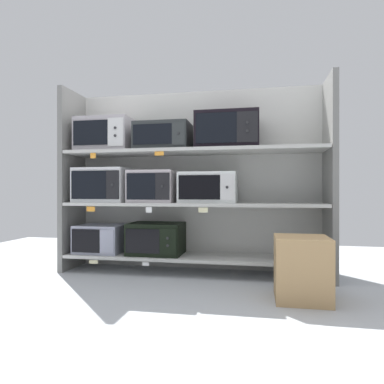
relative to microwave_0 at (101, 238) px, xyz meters
name	(u,v)px	position (x,y,z in m)	size (l,w,h in m)	color
ground	(163,310)	(0.92, -1.00, -0.31)	(6.40, 6.00, 0.02)	#B2B7BC
back_panel	(197,180)	(0.92, 0.25, 0.58)	(2.60, 0.04, 1.78)	#B2B2AD
upright_left	(72,180)	(-0.31, 0.00, 0.58)	(0.05, 0.45, 1.78)	slate
upright_right	(330,178)	(2.15, 0.00, 0.58)	(0.05, 0.45, 1.78)	slate
shelf_0	(192,257)	(0.92, 0.00, -0.15)	(2.40, 0.45, 0.03)	beige
microwave_0	(101,238)	(0.00, 0.00, 0.00)	(0.45, 0.38, 0.27)	#979AAF
microwave_1	(156,238)	(0.57, 0.00, 0.01)	(0.51, 0.40, 0.30)	black
price_tag_0	(94,262)	(0.03, -0.23, -0.19)	(0.09, 0.00, 0.03)	beige
price_tag_1	(146,264)	(0.54, -0.23, -0.19)	(0.06, 0.00, 0.03)	white
shelf_1	(192,204)	(0.92, 0.00, 0.35)	(2.40, 0.45, 0.03)	beige
microwave_2	(104,185)	(0.03, 0.00, 0.53)	(0.51, 0.41, 0.33)	silver
microwave_3	(154,187)	(0.55, 0.00, 0.51)	(0.43, 0.42, 0.30)	#BDB3B8
microwave_4	(208,188)	(1.07, 0.00, 0.50)	(0.52, 0.37, 0.28)	silver
price_tag_2	(91,209)	(0.01, -0.23, 0.30)	(0.08, 0.00, 0.05)	orange
price_tag_3	(149,210)	(0.57, -0.23, 0.30)	(0.06, 0.00, 0.05)	white
price_tag_4	(203,210)	(1.06, -0.23, 0.30)	(0.08, 0.00, 0.04)	beige
shelf_2	(192,152)	(0.92, 0.00, 0.84)	(2.40, 0.45, 0.03)	beige
microwave_5	(105,135)	(0.04, 0.00, 1.02)	(0.53, 0.35, 0.33)	#A39DA3
microwave_6	(163,137)	(0.64, 0.00, 0.99)	(0.52, 0.37, 0.26)	#2B2F30
microwave_7	(228,131)	(1.25, 0.00, 1.02)	(0.57, 0.39, 0.33)	black
price_tag_5	(93,156)	(0.03, -0.23, 0.80)	(0.05, 0.00, 0.05)	orange
price_tag_6	(159,154)	(0.66, -0.23, 0.80)	(0.08, 0.00, 0.04)	orange
shipping_carton	(302,268)	(1.83, -0.64, -0.08)	(0.37, 0.37, 0.45)	tan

